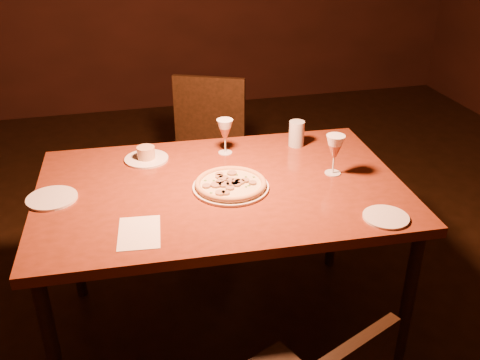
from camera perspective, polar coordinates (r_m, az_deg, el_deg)
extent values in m
plane|color=black|center=(2.74, 2.31, -17.23)|extent=(7.00, 7.00, 0.00)
cube|color=maroon|center=(2.32, -2.04, -1.03)|extent=(1.61, 1.07, 0.04)
cylinder|color=black|center=(2.23, -19.16, -17.66)|extent=(0.06, 0.06, 0.79)
cylinder|color=black|center=(2.91, -17.45, -5.48)|extent=(0.06, 0.06, 0.79)
cylinder|color=black|center=(2.43, 17.32, -13.00)|extent=(0.06, 0.06, 0.79)
cylinder|color=black|center=(3.07, 10.03, -2.74)|extent=(0.06, 0.06, 0.79)
cube|color=black|center=(3.35, -4.02, 2.30)|extent=(0.61, 0.61, 0.04)
cube|color=black|center=(3.45, -3.31, 7.44)|extent=(0.43, 0.22, 0.44)
cylinder|color=black|center=(3.36, -7.73, -2.80)|extent=(0.04, 0.04, 0.47)
cylinder|color=black|center=(3.67, -6.03, 0.12)|extent=(0.04, 0.04, 0.47)
cylinder|color=black|center=(3.28, -1.47, -3.41)|extent=(0.04, 0.04, 0.47)
cylinder|color=black|center=(3.59, -0.29, -0.37)|extent=(0.04, 0.04, 0.47)
cylinder|color=white|center=(2.28, -0.99, -0.76)|extent=(0.33, 0.33, 0.01)
cylinder|color=#CAB18B|center=(2.27, -1.00, -0.49)|extent=(0.30, 0.30, 0.01)
torus|color=tan|center=(2.27, -1.00, -0.36)|extent=(0.31, 0.31, 0.02)
cylinder|color=white|center=(2.57, -9.94, 2.24)|extent=(0.21, 0.21, 0.01)
cylinder|color=tan|center=(2.55, -10.00, 2.90)|extent=(0.08, 0.08, 0.06)
cylinder|color=#B5C0C6|center=(2.67, 6.05, 4.94)|extent=(0.08, 0.08, 0.13)
cylinder|color=white|center=(2.33, -19.43, -1.85)|extent=(0.21, 0.21, 0.01)
cylinder|color=white|center=(2.15, 15.30, -3.84)|extent=(0.18, 0.18, 0.01)
cube|color=white|center=(2.02, -10.70, -5.53)|extent=(0.18, 0.24, 0.00)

